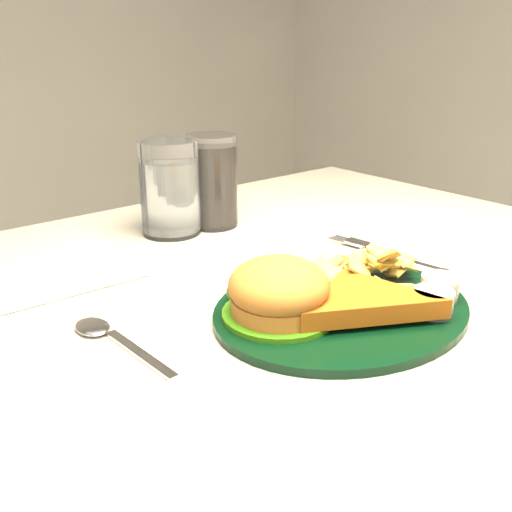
{
  "coord_description": "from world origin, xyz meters",
  "views": [
    {
      "loc": [
        -0.33,
        -0.46,
        1.02
      ],
      "look_at": [
        0.03,
        -0.02,
        0.8
      ],
      "focal_mm": 40.0,
      "sensor_mm": 36.0,
      "label": 1
    }
  ],
  "objects_px": {
    "dinner_plate": "(344,284)",
    "water_glass": "(170,188)",
    "cola_glass": "(212,181)",
    "fork_napkin": "(397,258)"
  },
  "relations": [
    {
      "from": "dinner_plate",
      "to": "fork_napkin",
      "type": "height_order",
      "value": "dinner_plate"
    },
    {
      "from": "water_glass",
      "to": "cola_glass",
      "type": "relative_size",
      "value": 0.99
    },
    {
      "from": "dinner_plate",
      "to": "water_glass",
      "type": "distance_m",
      "value": 0.34
    },
    {
      "from": "dinner_plate",
      "to": "cola_glass",
      "type": "distance_m",
      "value": 0.34
    },
    {
      "from": "dinner_plate",
      "to": "fork_napkin",
      "type": "xyz_separation_m",
      "value": [
        0.16,
        0.05,
        -0.03
      ]
    },
    {
      "from": "dinner_plate",
      "to": "water_glass",
      "type": "relative_size",
      "value": 2.09
    },
    {
      "from": "dinner_plate",
      "to": "cola_glass",
      "type": "bearing_deg",
      "value": 81.34
    },
    {
      "from": "water_glass",
      "to": "cola_glass",
      "type": "bearing_deg",
      "value": -7.77
    },
    {
      "from": "dinner_plate",
      "to": "fork_napkin",
      "type": "distance_m",
      "value": 0.17
    },
    {
      "from": "cola_glass",
      "to": "fork_napkin",
      "type": "xyz_separation_m",
      "value": [
        0.09,
        -0.27,
        -0.06
      ]
    }
  ]
}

